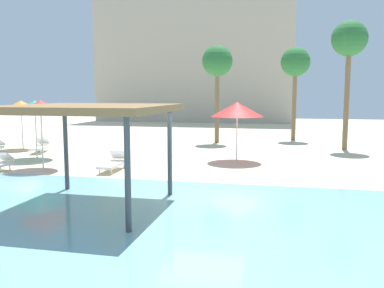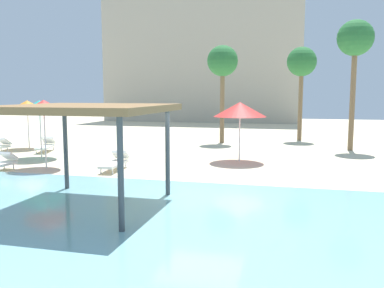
{
  "view_description": "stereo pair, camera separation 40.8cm",
  "coord_description": "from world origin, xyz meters",
  "px_view_note": "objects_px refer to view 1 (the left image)",
  "views": [
    {
      "loc": [
        2.29,
        -12.01,
        3.08
      ],
      "look_at": [
        -0.8,
        2.0,
        1.3
      ],
      "focal_mm": 38.12,
      "sensor_mm": 36.0,
      "label": 1
    },
    {
      "loc": [
        2.69,
        -11.92,
        3.08
      ],
      "look_at": [
        -0.8,
        2.0,
        1.3
      ],
      "focal_mm": 38.12,
      "sensor_mm": 36.0,
      "label": 2
    }
  ],
  "objects_px": {
    "shade_pavilion": "(90,112)",
    "beach_umbrella_red_5": "(237,109)",
    "palm_tree_3": "(349,42)",
    "palm_tree_0": "(295,64)",
    "beach_umbrella_teal_0": "(35,107)",
    "beach_umbrella_red_4": "(41,107)",
    "beach_umbrella_orange_3": "(21,105)",
    "lounge_chair_2": "(40,146)",
    "palm_tree_1": "(217,63)",
    "lounge_chair_1": "(114,162)"
  },
  "relations": [
    {
      "from": "palm_tree_3",
      "to": "beach_umbrella_red_4",
      "type": "bearing_deg",
      "value": -146.09
    },
    {
      "from": "palm_tree_1",
      "to": "palm_tree_3",
      "type": "xyz_separation_m",
      "value": [
        7.4,
        -1.71,
        0.87
      ]
    },
    {
      "from": "palm_tree_0",
      "to": "beach_umbrella_teal_0",
      "type": "bearing_deg",
      "value": -138.57
    },
    {
      "from": "beach_umbrella_red_5",
      "to": "palm_tree_1",
      "type": "height_order",
      "value": "palm_tree_1"
    },
    {
      "from": "shade_pavilion",
      "to": "beach_umbrella_red_5",
      "type": "distance_m",
      "value": 9.06
    },
    {
      "from": "lounge_chair_2",
      "to": "palm_tree_1",
      "type": "relative_size",
      "value": 0.33
    },
    {
      "from": "palm_tree_3",
      "to": "palm_tree_1",
      "type": "bearing_deg",
      "value": 166.96
    },
    {
      "from": "beach_umbrella_red_4",
      "to": "palm_tree_0",
      "type": "bearing_deg",
      "value": 51.45
    },
    {
      "from": "shade_pavilion",
      "to": "beach_umbrella_red_5",
      "type": "xyz_separation_m",
      "value": [
        2.97,
        8.56,
        -0.23
      ]
    },
    {
      "from": "palm_tree_0",
      "to": "shade_pavilion",
      "type": "bearing_deg",
      "value": -107.73
    },
    {
      "from": "beach_umbrella_teal_0",
      "to": "palm_tree_3",
      "type": "bearing_deg",
      "value": 23.58
    },
    {
      "from": "lounge_chair_2",
      "to": "palm_tree_0",
      "type": "distance_m",
      "value": 16.5
    },
    {
      "from": "beach_umbrella_teal_0",
      "to": "beach_umbrella_red_4",
      "type": "xyz_separation_m",
      "value": [
        1.77,
        -2.29,
        0.09
      ]
    },
    {
      "from": "shade_pavilion",
      "to": "beach_umbrella_teal_0",
      "type": "height_order",
      "value": "shade_pavilion"
    },
    {
      "from": "beach_umbrella_orange_3",
      "to": "palm_tree_3",
      "type": "distance_m",
      "value": 18.22
    },
    {
      "from": "beach_umbrella_red_4",
      "to": "beach_umbrella_teal_0",
      "type": "bearing_deg",
      "value": 127.79
    },
    {
      "from": "beach_umbrella_teal_0",
      "to": "beach_umbrella_red_4",
      "type": "bearing_deg",
      "value": -52.21
    },
    {
      "from": "shade_pavilion",
      "to": "lounge_chair_1",
      "type": "bearing_deg",
      "value": 107.32
    },
    {
      "from": "beach_umbrella_teal_0",
      "to": "beach_umbrella_orange_3",
      "type": "bearing_deg",
      "value": 133.66
    },
    {
      "from": "lounge_chair_2",
      "to": "palm_tree_1",
      "type": "height_order",
      "value": "palm_tree_1"
    },
    {
      "from": "beach_umbrella_red_4",
      "to": "palm_tree_0",
      "type": "distance_m",
      "value": 16.78
    },
    {
      "from": "palm_tree_0",
      "to": "beach_umbrella_orange_3",
      "type": "bearing_deg",
      "value": -152.47
    },
    {
      "from": "palm_tree_0",
      "to": "palm_tree_3",
      "type": "distance_m",
      "value": 5.08
    },
    {
      "from": "palm_tree_0",
      "to": "beach_umbrella_red_5",
      "type": "bearing_deg",
      "value": -106.42
    },
    {
      "from": "lounge_chair_2",
      "to": "palm_tree_0",
      "type": "height_order",
      "value": "palm_tree_0"
    },
    {
      "from": "beach_umbrella_orange_3",
      "to": "lounge_chair_2",
      "type": "xyz_separation_m",
      "value": [
        1.7,
        -0.95,
        -2.1
      ]
    },
    {
      "from": "lounge_chair_2",
      "to": "palm_tree_3",
      "type": "height_order",
      "value": "palm_tree_3"
    },
    {
      "from": "shade_pavilion",
      "to": "beach_umbrella_red_5",
      "type": "bearing_deg",
      "value": 70.86
    },
    {
      "from": "beach_umbrella_teal_0",
      "to": "palm_tree_0",
      "type": "height_order",
      "value": "palm_tree_0"
    },
    {
      "from": "palm_tree_3",
      "to": "palm_tree_0",
      "type": "bearing_deg",
      "value": 121.91
    },
    {
      "from": "shade_pavilion",
      "to": "palm_tree_1",
      "type": "relative_size",
      "value": 0.68
    },
    {
      "from": "beach_umbrella_orange_3",
      "to": "lounge_chair_1",
      "type": "distance_m",
      "value": 9.26
    },
    {
      "from": "beach_umbrella_red_5",
      "to": "beach_umbrella_red_4",
      "type": "bearing_deg",
      "value": -154.48
    },
    {
      "from": "beach_umbrella_red_4",
      "to": "lounge_chair_1",
      "type": "height_order",
      "value": "beach_umbrella_red_4"
    },
    {
      "from": "beach_umbrella_orange_3",
      "to": "beach_umbrella_red_5",
      "type": "xyz_separation_m",
      "value": [
        12.15,
        -1.59,
        -0.06
      ]
    },
    {
      "from": "palm_tree_1",
      "to": "palm_tree_3",
      "type": "distance_m",
      "value": 7.65
    },
    {
      "from": "palm_tree_1",
      "to": "lounge_chair_1",
      "type": "bearing_deg",
      "value": -104.35
    },
    {
      "from": "shade_pavilion",
      "to": "lounge_chair_1",
      "type": "relative_size",
      "value": 2.14
    },
    {
      "from": "palm_tree_1",
      "to": "beach_umbrella_orange_3",
      "type": "bearing_deg",
      "value": -152.73
    },
    {
      "from": "lounge_chair_1",
      "to": "palm_tree_0",
      "type": "xyz_separation_m",
      "value": [
        7.36,
        12.7,
        4.67
      ]
    },
    {
      "from": "beach_umbrella_red_5",
      "to": "palm_tree_1",
      "type": "xyz_separation_m",
      "value": [
        -2.0,
        6.83,
        2.58
      ]
    },
    {
      "from": "shade_pavilion",
      "to": "palm_tree_0",
      "type": "bearing_deg",
      "value": 72.27
    },
    {
      "from": "shade_pavilion",
      "to": "palm_tree_3",
      "type": "bearing_deg",
      "value": 58.5
    },
    {
      "from": "beach_umbrella_red_5",
      "to": "palm_tree_0",
      "type": "relative_size",
      "value": 0.44
    },
    {
      "from": "beach_umbrella_teal_0",
      "to": "lounge_chair_1",
      "type": "xyz_separation_m",
      "value": [
        4.76,
        -2.01,
        -2.11
      ]
    },
    {
      "from": "shade_pavilion",
      "to": "beach_umbrella_teal_0",
      "type": "xyz_separation_m",
      "value": [
        -6.39,
        7.23,
        -0.16
      ]
    },
    {
      "from": "lounge_chair_2",
      "to": "palm_tree_1",
      "type": "xyz_separation_m",
      "value": [
        8.45,
        6.18,
        4.62
      ]
    },
    {
      "from": "beach_umbrella_red_4",
      "to": "palm_tree_0",
      "type": "xyz_separation_m",
      "value": [
        10.35,
        12.98,
        2.46
      ]
    },
    {
      "from": "beach_umbrella_orange_3",
      "to": "beach_umbrella_red_5",
      "type": "relative_size",
      "value": 1.0
    },
    {
      "from": "beach_umbrella_teal_0",
      "to": "lounge_chair_2",
      "type": "xyz_separation_m",
      "value": [
        -1.09,
        1.98,
        -2.11
      ]
    }
  ]
}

